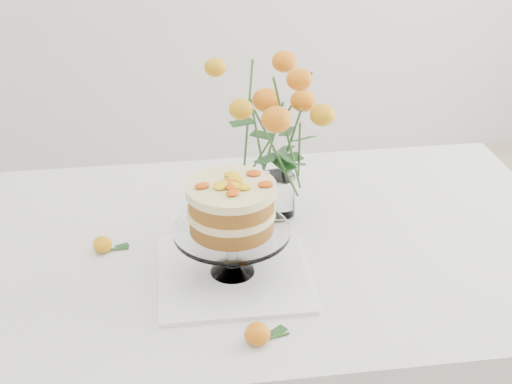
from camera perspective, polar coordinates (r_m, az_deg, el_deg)
The scene contains 9 objects.
table at distance 1.74m, azimuth 1.72°, elevation -6.17°, with size 1.43×0.93×0.76m.
napkin at distance 1.57m, azimuth -1.89°, elevation -6.51°, with size 0.32×0.32×0.01m, color white.
cake_stand at distance 1.49m, azimuth -1.98°, elevation -1.62°, with size 0.25×0.25×0.22m.
rose_vase at distance 1.67m, azimuth 1.78°, elevation 5.89°, with size 0.39×0.39×0.45m.
loose_rose_near at distance 1.68m, azimuth -12.17°, elevation -4.12°, with size 0.08×0.04×0.04m.
loose_rose_far at distance 1.38m, azimuth 0.14°, elevation -11.28°, with size 0.09×0.05×0.04m.
stray_petal_a at distance 1.59m, azimuth -1.92°, elevation -6.07°, with size 0.03×0.02×0.00m, color yellow.
stray_petal_b at distance 1.57m, azimuth 1.89°, elevation -6.61°, with size 0.03×0.02×0.00m, color yellow.
stray_petal_c at distance 1.55m, azimuth 3.62°, elevation -7.33°, with size 0.03×0.02×0.00m, color yellow.
Camera 1 is at (-0.25, -1.40, 1.67)m, focal length 50.00 mm.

